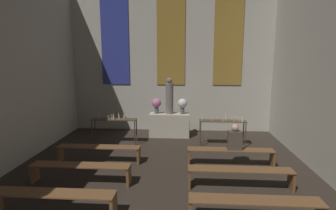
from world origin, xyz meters
name	(u,v)px	position (x,y,z in m)	size (l,w,h in m)	color
wall_back	(171,57)	(0.00, 9.18, 2.94)	(8.08, 0.16, 5.83)	#B2AD9E
altar	(169,125)	(0.00, 8.24, 0.43)	(1.48, 0.57, 0.86)	#BCB29E
statue	(169,97)	(0.00, 8.24, 1.48)	(0.29, 0.29, 1.33)	slate
flower_vase_left	(157,104)	(-0.48, 8.24, 1.22)	(0.34, 0.34, 0.57)	#4C5666
flower_vase_right	(182,104)	(0.48, 8.24, 1.22)	(0.34, 0.34, 0.57)	#4C5666
candle_rack_left	(114,122)	(-1.82, 7.25, 0.74)	(1.52, 0.37, 1.04)	#473823
candle_rack_right	(223,124)	(1.84, 7.25, 0.74)	(1.52, 0.37, 1.06)	#473823
pew_second_left	(53,198)	(-1.82, 3.03, 0.34)	(2.31, 0.36, 0.46)	brown
pew_second_right	(255,206)	(1.82, 3.03, 0.34)	(2.31, 0.36, 0.46)	brown
pew_third_left	(81,169)	(-1.82, 4.31, 0.34)	(2.31, 0.36, 0.46)	brown
pew_third_right	(240,174)	(1.82, 4.31, 0.34)	(2.31, 0.36, 0.46)	brown
pew_back_left	(99,150)	(-1.82, 5.60, 0.34)	(2.31, 0.36, 0.46)	brown
pew_back_right	(230,153)	(1.82, 5.60, 0.34)	(2.31, 0.36, 0.46)	brown
person_seated	(235,139)	(1.91, 5.60, 0.76)	(0.36, 0.24, 0.70)	#4C4238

